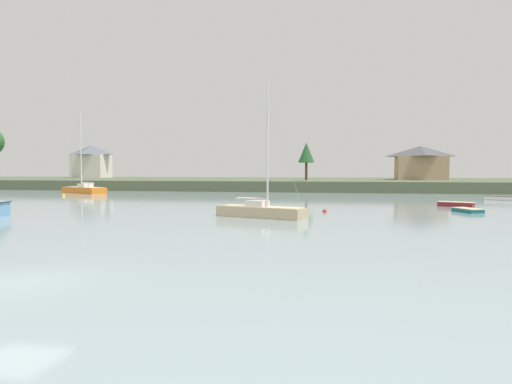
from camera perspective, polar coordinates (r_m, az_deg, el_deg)
The scene contains 12 objects.
ground_plane at distance 16.86m, azimuth -26.83°, elevation -9.70°, with size 556.18×556.18×0.00m, color gray.
far_shore_bank at distance 102.19m, azimuth 5.65°, elevation 1.09°, with size 250.28×51.28×1.78m, color #4C563D.
dinghy_teal at distance 43.86m, azimuth 24.14°, elevation -2.08°, with size 2.32×3.19×0.48m.
dinghy_maroon at distance 50.49m, azimuth 22.95°, elevation -1.44°, with size 3.59×2.62×0.64m.
dinghy_white at distance 63.61m, azimuth 27.47°, elevation -0.73°, with size 4.06×3.18×0.72m.
sailboat_sand at distance 35.74m, azimuth 0.59°, elevation -2.69°, with size 7.26×4.15×10.52m.
sailboat_orange at distance 79.56m, azimuth -20.02°, elevation 0.08°, with size 9.16×6.66×13.17m.
mooring_buoy_red at distance 40.54m, azimuth 8.29°, elevation -2.33°, with size 0.37×0.37×0.42m.
mooring_buoy_yellow at distance 71.80m, azimuth -22.18°, elevation -0.36°, with size 0.42×0.42×0.47m.
shore_tree_inland_c at distance 87.26m, azimuth 6.09°, elevation 4.70°, with size 2.98×2.98×6.90m.
cottage_behind_trees at distance 127.59m, azimuth -19.25°, elevation 3.57°, with size 9.15×6.59×8.28m.
cottage_hillside at distance 98.59m, azimuth 19.20°, elevation 3.40°, with size 9.79×10.21×6.60m.
Camera 1 is at (10.26, -12.91, 3.50)m, focal length 33.18 mm.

